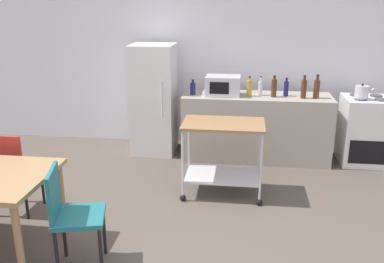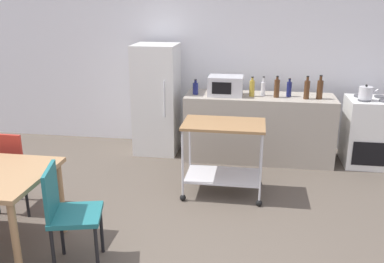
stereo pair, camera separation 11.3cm
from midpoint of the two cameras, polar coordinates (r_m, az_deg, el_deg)
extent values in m
plane|color=brown|center=(3.80, -4.99, -17.08)|extent=(12.00, 12.00, 0.00)
cube|color=white|center=(6.31, 1.61, 11.24)|extent=(8.40, 0.12, 2.90)
cube|color=#A89E8E|center=(5.88, 9.52, 0.53)|extent=(2.00, 0.64, 0.90)
cylinder|color=#A37A51|center=(3.59, -21.92, -13.91)|extent=(0.06, 0.06, 0.71)
cylinder|color=#A37A51|center=(4.19, -16.59, -8.64)|extent=(0.06, 0.06, 0.71)
cube|color=#B72D23|center=(4.75, -21.93, -4.51)|extent=(0.41, 0.41, 0.04)
cube|color=#B72D23|center=(4.53, -23.42, -2.75)|extent=(0.38, 0.04, 0.40)
cylinder|color=black|center=(4.89, -18.86, -6.63)|extent=(0.03, 0.03, 0.45)
cylinder|color=black|center=(5.06, -22.26, -6.20)|extent=(0.03, 0.03, 0.45)
cylinder|color=black|center=(4.63, -20.87, -8.29)|extent=(0.03, 0.03, 0.45)
cube|color=#1E666B|center=(3.60, -14.56, -10.91)|extent=(0.49, 0.49, 0.04)
cube|color=#1E666B|center=(3.54, -17.74, -7.76)|extent=(0.12, 0.38, 0.40)
cylinder|color=black|center=(3.56, -11.86, -15.68)|extent=(0.03, 0.03, 0.45)
cylinder|color=black|center=(3.85, -11.33, -12.91)|extent=(0.03, 0.03, 0.45)
cylinder|color=black|center=(3.61, -17.42, -15.60)|extent=(0.03, 0.03, 0.45)
cylinder|color=black|center=(3.90, -16.44, -12.88)|extent=(0.03, 0.03, 0.45)
cube|color=white|center=(6.10, 23.26, -0.06)|extent=(0.60, 0.60, 0.90)
cube|color=black|center=(5.88, 23.71, -2.84)|extent=(0.48, 0.01, 0.32)
cylinder|color=#47474C|center=(5.84, 22.84, 3.94)|extent=(0.16, 0.16, 0.02)
cylinder|color=#47474C|center=(6.07, 22.33, 4.48)|extent=(0.16, 0.16, 0.02)
cylinder|color=#47474C|center=(6.13, 24.69, 4.32)|extent=(0.16, 0.16, 0.02)
cube|color=white|center=(6.03, -4.26, 4.39)|extent=(0.60, 0.60, 1.55)
cylinder|color=silver|center=(5.68, -3.21, 4.37)|extent=(0.02, 0.02, 0.50)
cube|color=olive|center=(4.63, 5.05, 0.99)|extent=(0.90, 0.56, 0.03)
cube|color=silver|center=(4.84, 4.85, -6.00)|extent=(0.83, 0.52, 0.02)
cylinder|color=silver|center=(4.56, -0.58, -4.30)|extent=(0.02, 0.02, 0.76)
sphere|color=black|center=(4.74, -0.57, -8.96)|extent=(0.07, 0.07, 0.07)
cylinder|color=silver|center=(4.51, 10.04, -4.85)|extent=(0.02, 0.02, 0.76)
sphere|color=black|center=(4.69, 9.76, -9.54)|extent=(0.07, 0.07, 0.07)
cylinder|color=silver|center=(5.03, 0.34, -2.19)|extent=(0.02, 0.02, 0.76)
sphere|color=black|center=(5.18, 0.34, -6.51)|extent=(0.07, 0.07, 0.07)
cylinder|color=silver|center=(4.98, 9.96, -2.66)|extent=(0.02, 0.02, 0.76)
sphere|color=black|center=(5.14, 9.71, -7.00)|extent=(0.07, 0.07, 0.07)
cylinder|color=navy|center=(5.74, 1.04, 5.83)|extent=(0.07, 0.07, 0.16)
cylinder|color=navy|center=(5.72, 1.05, 6.77)|extent=(0.03, 0.03, 0.04)
cylinder|color=black|center=(5.72, 1.05, 7.02)|extent=(0.04, 0.04, 0.01)
cube|color=silver|center=(5.70, 5.15, 6.20)|extent=(0.46, 0.34, 0.26)
cube|color=black|center=(5.53, 4.62, 5.87)|extent=(0.25, 0.01, 0.16)
cylinder|color=gold|center=(5.68, 8.70, 5.78)|extent=(0.07, 0.07, 0.21)
cylinder|color=gold|center=(5.66, 8.76, 7.03)|extent=(0.03, 0.03, 0.04)
cylinder|color=black|center=(5.65, 8.77, 7.29)|extent=(0.03, 0.03, 0.01)
cylinder|color=silver|center=(5.75, 10.18, 5.70)|extent=(0.06, 0.06, 0.18)
cylinder|color=silver|center=(5.73, 10.25, 6.91)|extent=(0.03, 0.03, 0.06)
cylinder|color=black|center=(5.72, 10.27, 7.29)|extent=(0.03, 0.03, 0.01)
cylinder|color=#4C2D19|center=(5.68, 11.98, 5.71)|extent=(0.07, 0.07, 0.23)
cylinder|color=#4C2D19|center=(5.65, 12.07, 7.07)|extent=(0.03, 0.03, 0.04)
cylinder|color=black|center=(5.65, 12.09, 7.32)|extent=(0.04, 0.04, 0.01)
cylinder|color=navy|center=(5.77, 13.57, 5.58)|extent=(0.06, 0.06, 0.19)
cylinder|color=navy|center=(5.74, 13.66, 6.71)|extent=(0.03, 0.03, 0.04)
cylinder|color=black|center=(5.74, 13.67, 6.96)|extent=(0.03, 0.03, 0.01)
cylinder|color=#4C2D19|center=(5.68, 15.85, 5.44)|extent=(0.07, 0.07, 0.24)
cylinder|color=#4C2D19|center=(5.65, 15.97, 6.87)|extent=(0.03, 0.03, 0.05)
cylinder|color=black|center=(5.65, 16.00, 7.19)|extent=(0.04, 0.04, 0.01)
cylinder|color=#4C2D19|center=(5.73, 17.49, 5.41)|extent=(0.08, 0.08, 0.24)
cylinder|color=#4C2D19|center=(5.70, 17.62, 6.87)|extent=(0.04, 0.04, 0.06)
cylinder|color=black|center=(5.70, 17.66, 7.22)|extent=(0.04, 0.04, 0.01)
cylinder|color=silver|center=(5.84, 22.99, 4.84)|extent=(0.17, 0.17, 0.16)
sphere|color=black|center=(5.82, 23.11, 5.75)|extent=(0.03, 0.03, 0.03)
cylinder|color=silver|center=(5.87, 24.11, 4.99)|extent=(0.08, 0.02, 0.07)
camera|label=1|loc=(0.06, -89.28, 0.23)|focal=39.33mm
camera|label=2|loc=(0.06, 90.72, -0.23)|focal=39.33mm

